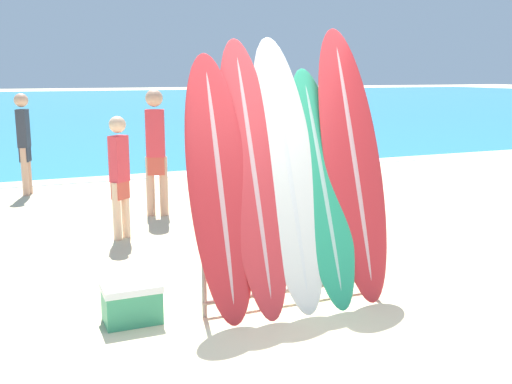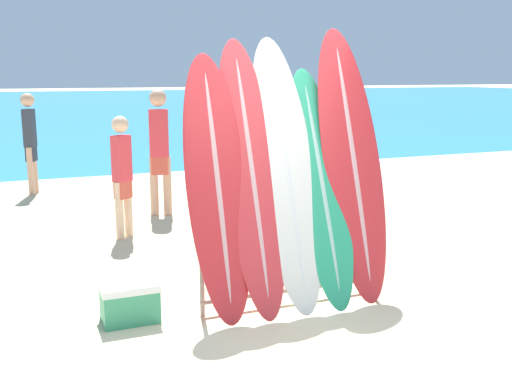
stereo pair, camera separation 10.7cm
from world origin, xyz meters
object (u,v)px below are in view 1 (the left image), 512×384
at_px(surfboard_slot_0, 219,186).
at_px(surfboard_slot_2, 288,171).
at_px(person_far_left, 156,148).
at_px(person_far_right, 120,173).
at_px(surfboard_rack, 291,254).
at_px(cooler_box, 132,302).
at_px(surfboard_slot_1, 253,175).
at_px(surfboard_slot_3, 322,185).
at_px(person_near_water, 244,152).
at_px(surfboard_slot_4, 353,162).
at_px(person_mid_beach, 24,140).

xyz_separation_m(surfboard_slot_0, surfboard_slot_2, (0.65, 0.04, 0.08)).
height_order(person_far_left, person_far_right, person_far_left).
height_order(surfboard_rack, cooler_box, surfboard_rack).
relative_size(surfboard_rack, surfboard_slot_1, 0.71).
distance_m(person_far_right, cooler_box, 2.70).
relative_size(surfboard_rack, person_far_left, 0.92).
xyz_separation_m(surfboard_rack, person_far_right, (-1.00, 2.73, 0.37)).
relative_size(surfboard_slot_2, cooler_box, 5.01).
distance_m(surfboard_rack, person_far_left, 3.82).
xyz_separation_m(surfboard_slot_0, surfboard_slot_3, (0.97, -0.00, -0.06)).
bearing_deg(surfboard_rack, surfboard_slot_3, 9.54).
bearing_deg(surfboard_slot_2, person_far_left, 94.74).
bearing_deg(surfboard_rack, cooler_box, 174.36).
relative_size(surfboard_rack, surfboard_slot_0, 0.75).
bearing_deg(surfboard_rack, person_near_water, 76.47).
distance_m(surfboard_slot_1, person_near_water, 2.93).
height_order(surfboard_slot_4, person_mid_beach, surfboard_slot_4).
xyz_separation_m(surfboard_slot_0, person_mid_beach, (-1.32, 6.06, -0.18)).
bearing_deg(person_far_left, person_near_water, -26.56).
relative_size(surfboard_slot_2, person_near_water, 1.30).
relative_size(person_far_left, cooler_box, 3.83).
distance_m(surfboard_slot_2, person_mid_beach, 6.33).
distance_m(surfboard_slot_0, person_far_right, 2.71).
xyz_separation_m(surfboard_rack, person_near_water, (0.68, 2.84, 0.53)).
distance_m(surfboard_slot_1, surfboard_slot_2, 0.33).
bearing_deg(surfboard_slot_3, surfboard_slot_2, 171.87).
height_order(surfboard_slot_3, cooler_box, surfboard_slot_3).
distance_m(surfboard_slot_3, surfboard_slot_4, 0.39).
bearing_deg(surfboard_slot_2, surfboard_rack, -94.24).
distance_m(surfboard_slot_3, cooler_box, 1.93).
bearing_deg(surfboard_rack, surfboard_slot_2, 85.76).
bearing_deg(person_near_water, surfboard_slot_1, 39.06).
relative_size(person_mid_beach, cooler_box, 3.61).
bearing_deg(surfboard_slot_4, surfboard_slot_1, -179.63).
bearing_deg(surfboard_slot_0, surfboard_rack, -5.03).
distance_m(surfboard_slot_0, surfboard_slot_1, 0.33).
bearing_deg(person_mid_beach, surfboard_rack, -143.95).
bearing_deg(cooler_box, surfboard_slot_2, -1.51).
distance_m(surfboard_slot_0, surfboard_slot_2, 0.66).
bearing_deg(person_far_right, surfboard_slot_4, -95.37).
relative_size(surfboard_slot_1, person_mid_beach, 1.38).
bearing_deg(surfboard_slot_2, person_far_right, 110.95).
bearing_deg(surfboard_slot_1, surfboard_slot_3, -3.40).
height_order(person_near_water, person_mid_beach, person_near_water).
relative_size(surfboard_slot_2, person_mid_beach, 1.39).
bearing_deg(surfboard_slot_0, surfboard_slot_1, 6.64).
bearing_deg(surfboard_slot_1, person_mid_beach, 105.25).
bearing_deg(person_far_left, person_mid_beach, 142.49).
bearing_deg(person_near_water, person_far_right, -27.01).
bearing_deg(person_far_left, person_far_right, -106.96).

